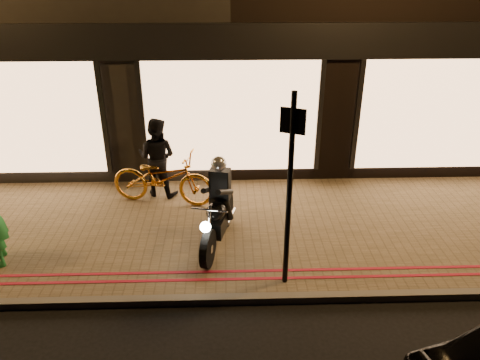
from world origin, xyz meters
name	(u,v)px	position (x,y,z in m)	size (l,w,h in m)	color
ground	(237,305)	(0.00, 0.00, 0.00)	(90.00, 90.00, 0.00)	black
sidewalk	(234,230)	(0.00, 2.00, 0.06)	(50.00, 4.00, 0.12)	brown
kerb_stone	(236,299)	(0.00, 0.05, 0.06)	(50.00, 0.14, 0.12)	#59544C
red_kerb_lines	(236,275)	(0.00, 0.55, 0.12)	(50.00, 0.26, 0.01)	maroon
motorcycle	(218,212)	(-0.27, 1.50, 0.73)	(0.74, 1.91, 1.59)	black
sign_post	(290,184)	(0.76, 0.39, 1.80)	(0.33, 0.17, 3.00)	black
bicycle_gold	(163,178)	(-1.39, 3.01, 0.67)	(0.73, 2.08, 1.09)	orange
person_dark	(157,157)	(-1.53, 3.41, 0.95)	(0.81, 0.63, 1.66)	black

